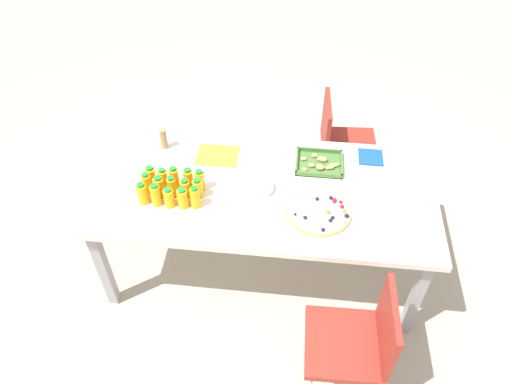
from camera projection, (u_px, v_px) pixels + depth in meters
ground_plane at (262, 264)px, 3.41m from camera, size 12.00×12.00×0.00m
party_table at (263, 195)px, 2.92m from camera, size 2.02×0.94×0.75m
chair_far_right at (340, 140)px, 3.58m from camera, size 0.42×0.42×0.83m
chair_near_right at (359, 340)px, 2.47m from camera, size 0.41×0.41×0.83m
juice_bottle_0 at (142, 194)px, 2.75m from camera, size 0.06×0.06×0.14m
juice_bottle_1 at (156, 195)px, 2.73m from camera, size 0.06×0.06×0.15m
juice_bottle_2 at (169, 198)px, 2.73m from camera, size 0.06×0.06×0.13m
juice_bottle_3 at (183, 198)px, 2.73m from camera, size 0.06×0.06×0.14m
juice_bottle_4 at (195, 198)px, 2.72m from camera, size 0.05×0.05×0.15m
juice_bottle_5 at (147, 184)px, 2.80m from camera, size 0.05×0.05×0.15m
juice_bottle_6 at (159, 187)px, 2.79m from camera, size 0.06×0.06×0.14m
juice_bottle_7 at (172, 187)px, 2.78m from camera, size 0.05×0.05×0.15m
juice_bottle_8 at (185, 189)px, 2.78m from camera, size 0.06×0.06×0.13m
juice_bottle_9 at (198, 189)px, 2.78m from camera, size 0.06×0.06×0.14m
juice_bottle_10 at (151, 176)px, 2.85m from camera, size 0.06×0.06×0.14m
juice_bottle_11 at (163, 178)px, 2.84m from camera, size 0.06×0.06×0.13m
juice_bottle_12 at (174, 178)px, 2.83m from camera, size 0.05×0.05×0.15m
juice_bottle_13 at (188, 179)px, 2.83m from camera, size 0.06×0.06×0.14m
juice_bottle_14 at (200, 180)px, 2.82m from camera, size 0.06×0.06×0.14m
fruit_pizza at (319, 211)px, 2.73m from camera, size 0.37×0.37×0.05m
snack_tray at (320, 163)px, 3.01m from camera, size 0.29×0.24×0.04m
plate_stack at (258, 187)px, 2.85m from camera, size 0.18×0.18×0.04m
napkin_stack at (371, 157)px, 3.06m from camera, size 0.15×0.15×0.01m
cardboard_tube at (164, 139)px, 3.08m from camera, size 0.04×0.04×0.14m
paper_folder at (218, 155)px, 3.07m from camera, size 0.26×0.20×0.01m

